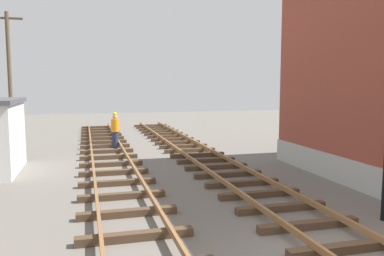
# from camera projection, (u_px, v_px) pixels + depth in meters

# --- Properties ---
(utility_pole_far) EXTENTS (1.80, 0.24, 7.64)m
(utility_pole_far) POSITION_uv_depth(u_px,v_px,m) (10.00, 72.00, 24.13)
(utility_pole_far) COLOR brown
(utility_pole_far) RESTS_ON ground
(track_worker_foreground) EXTENTS (0.40, 0.40, 1.87)m
(track_worker_foreground) POSITION_uv_depth(u_px,v_px,m) (115.00, 130.00, 20.44)
(track_worker_foreground) COLOR #262D4C
(track_worker_foreground) RESTS_ON ground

